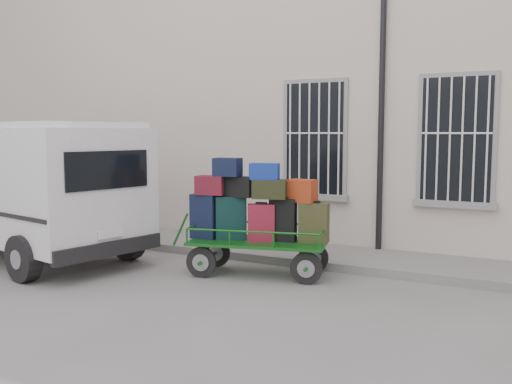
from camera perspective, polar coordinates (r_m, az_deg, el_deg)
name	(u,v)px	position (r m, az deg, el deg)	size (l,w,h in m)	color
ground	(266,287)	(8.92, 0.99, -9.44)	(80.00, 80.00, 0.00)	slate
building	(371,106)	(13.76, 11.44, 8.46)	(24.00, 5.15, 6.00)	beige
sidewalk	(318,255)	(10.86, 6.23, -6.28)	(24.00, 1.70, 0.15)	slate
luggage_cart	(256,216)	(9.44, -0.01, -2.43)	(2.70, 1.52, 1.95)	black
van	(28,181)	(11.59, -21.85, 1.02)	(5.36, 3.08, 2.55)	silver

